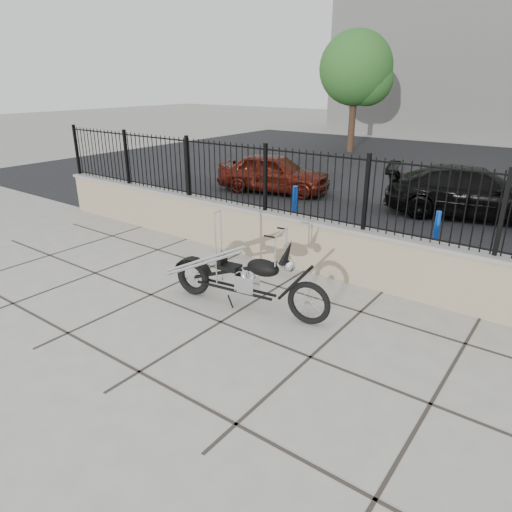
{
  "coord_description": "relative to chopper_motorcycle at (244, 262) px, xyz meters",
  "views": [
    {
      "loc": [
        3.88,
        -4.36,
        3.29
      ],
      "look_at": [
        -0.01,
        0.88,
        0.75
      ],
      "focal_mm": 32.0,
      "sensor_mm": 36.0,
      "label": 1
    }
  ],
  "objects": [
    {
      "name": "car_red",
      "position": [
        -4.02,
        6.64,
        -0.16
      ],
      "size": [
        3.7,
        2.18,
        1.18
      ],
      "primitive_type": "imported",
      "rotation": [
        0.0,
        0.0,
        1.81
      ],
      "color": "#51140B",
      "rests_on": "parking_lot"
    },
    {
      "name": "retaining_wall",
      "position": [
        0.01,
        1.92,
        -0.27
      ],
      "size": [
        14.0,
        0.36,
        0.96
      ],
      "primitive_type": "cube",
      "color": "gray",
      "rests_on": "ground_plane"
    },
    {
      "name": "ground_plane",
      "position": [
        0.01,
        -0.58,
        -0.75
      ],
      "size": [
        90.0,
        90.0,
        0.0
      ],
      "primitive_type": "plane",
      "color": "#99968E",
      "rests_on": "ground"
    },
    {
      "name": "iron_fence",
      "position": [
        0.01,
        1.92,
        0.81
      ],
      "size": [
        14.0,
        0.08,
        1.2
      ],
      "primitive_type": "cube",
      "color": "black",
      "rests_on": "retaining_wall"
    },
    {
      "name": "bollard_a",
      "position": [
        -1.61,
        4.01,
        -0.27
      ],
      "size": [
        0.13,
        0.13,
        0.97
      ],
      "primitive_type": "cylinder",
      "rotation": [
        0.0,
        0.0,
        0.17
      ],
      "color": "#0C40C2",
      "rests_on": "ground_plane"
    },
    {
      "name": "chopper_motorcycle",
      "position": [
        0.0,
        0.0,
        0.0
      ],
      "size": [
        2.55,
        0.78,
        1.51
      ],
      "primitive_type": null,
      "rotation": [
        0.0,
        0.0,
        0.14
      ],
      "color": "black",
      "rests_on": "ground_plane"
    },
    {
      "name": "tree_left",
      "position": [
        -5.8,
        15.72,
        3.14
      ],
      "size": [
        3.3,
        3.3,
        5.57
      ],
      "rotation": [
        0.0,
        0.0,
        -0.13
      ],
      "color": "#382619",
      "rests_on": "ground_plane"
    },
    {
      "name": "car_black",
      "position": [
        1.56,
        7.39,
        -0.13
      ],
      "size": [
        4.62,
        2.87,
        1.25
      ],
      "primitive_type": "imported",
      "rotation": [
        0.0,
        0.0,
        1.85
      ],
      "color": "black",
      "rests_on": "parking_lot"
    },
    {
      "name": "bollard_b",
      "position": [
        1.64,
        4.07,
        -0.31
      ],
      "size": [
        0.14,
        0.14,
        0.89
      ],
      "primitive_type": "cylinder",
      "rotation": [
        0.0,
        0.0,
        -0.37
      ],
      "color": "#0B34A5",
      "rests_on": "ground_plane"
    },
    {
      "name": "parking_lot",
      "position": [
        0.01,
        11.92,
        -0.75
      ],
      "size": [
        30.0,
        30.0,
        0.0
      ],
      "primitive_type": "plane",
      "color": "black",
      "rests_on": "ground"
    }
  ]
}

